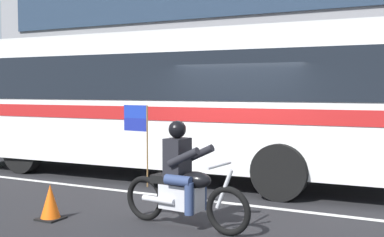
{
  "coord_description": "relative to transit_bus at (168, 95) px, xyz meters",
  "views": [
    {
      "loc": [
        3.32,
        -8.4,
        2.02
      ],
      "look_at": [
        -0.57,
        -0.72,
        1.5
      ],
      "focal_mm": 44.98,
      "sensor_mm": 36.0,
      "label": 1
    }
  ],
  "objects": [
    {
      "name": "ground_plane",
      "position": [
        2.16,
        -1.19,
        -1.88
      ],
      "size": [
        60.0,
        60.0,
        0.0
      ],
      "primitive_type": "plane",
      "color": "black"
    },
    {
      "name": "traffic_cone",
      "position": [
        0.2,
        -4.03,
        -1.62
      ],
      "size": [
        0.36,
        0.36,
        0.55
      ],
      "color": "#EA590F",
      "rests_on": "ground_plane"
    },
    {
      "name": "lane_center_stripe",
      "position": [
        2.16,
        -1.79,
        -1.88
      ],
      "size": [
        26.6,
        0.14,
        0.01
      ],
      "primitive_type": "cube",
      "color": "silver",
      "rests_on": "ground_plane"
    },
    {
      "name": "sidewalk_curb",
      "position": [
        2.16,
        3.91,
        -1.81
      ],
      "size": [
        28.0,
        3.8,
        0.15
      ],
      "primitive_type": "cube",
      "color": "gray",
      "rests_on": "ground_plane"
    },
    {
      "name": "transit_bus",
      "position": [
        0.0,
        0.0,
        0.0
      ],
      "size": [
        10.97,
        2.98,
        3.22
      ],
      "color": "white",
      "rests_on": "ground_plane"
    },
    {
      "name": "fire_hydrant",
      "position": [
        -0.48,
        3.07,
        -1.36
      ],
      "size": [
        0.22,
        0.3,
        0.75
      ],
      "color": "red",
      "rests_on": "sidewalk_curb"
    },
    {
      "name": "motorcycle_with_rider",
      "position": [
        2.22,
        -3.47,
        -1.22
      ],
      "size": [
        2.19,
        0.65,
        1.78
      ],
      "color": "black",
      "rests_on": "ground_plane"
    }
  ]
}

